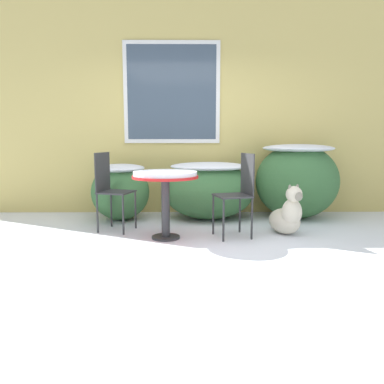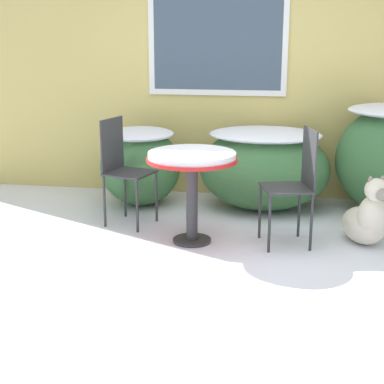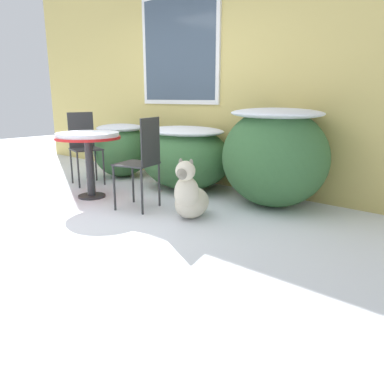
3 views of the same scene
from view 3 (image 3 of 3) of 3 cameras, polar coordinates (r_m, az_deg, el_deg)
name	(u,v)px [view 3 (image 3 of 3)]	position (r m, az deg, el deg)	size (l,w,h in m)	color
ground_plane	(64,212)	(4.27, -18.93, -2.92)	(16.00, 16.00, 0.00)	white
house_wall	(195,61)	(5.55, 0.53, 19.39)	(8.00, 0.10, 3.38)	tan
shrub_left	(121,148)	(5.91, -10.74, 6.56)	(0.83, 0.85, 0.81)	#386638
shrub_middle	(185,156)	(5.00, -1.13, 5.58)	(1.33, 1.02, 0.84)	#386638
shrub_right	(274,155)	(4.26, 12.44, 5.54)	(1.21, 1.05, 1.10)	#386638
patio_table	(88,143)	(4.69, -15.52, 7.20)	(0.77, 0.77, 0.80)	#2D2D30
patio_chair_near_table	(84,144)	(5.52, -16.09, 6.99)	(0.49, 0.49, 1.00)	#2D2D30
patio_chair_far_side	(142,159)	(4.07, -7.62, 5.01)	(0.48, 0.48, 1.00)	#2D2D30
dog	(190,197)	(3.77, -0.29, -0.77)	(0.47, 0.66, 0.64)	beige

